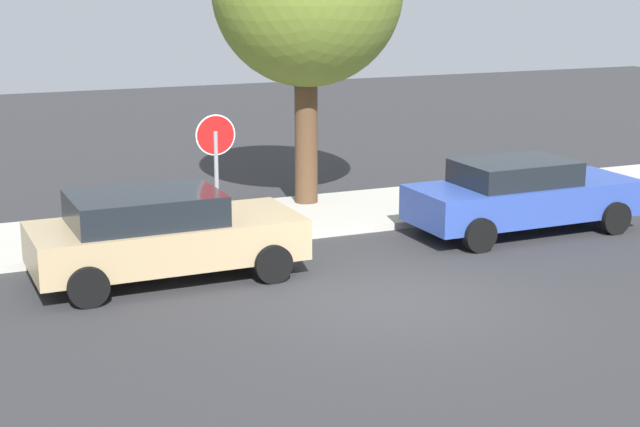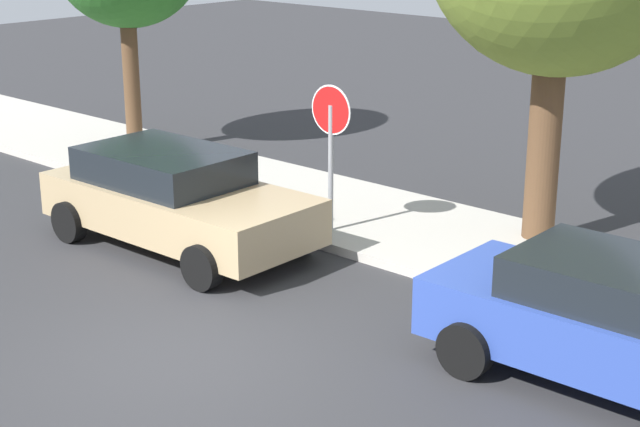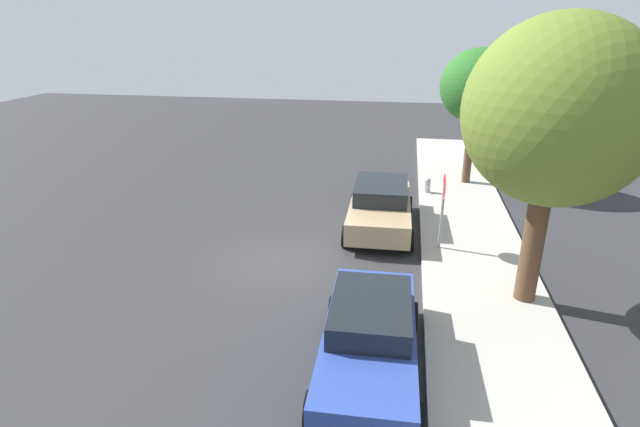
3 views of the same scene
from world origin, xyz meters
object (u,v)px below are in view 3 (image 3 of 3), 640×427
Objects in this scene: stop_sign at (443,199)px; street_tree_mid_block at (558,114)px; street_tree_near_corner at (479,87)px; parked_car_blue at (370,337)px; parked_car_tan at (380,206)px; fire_hydrant at (427,187)px.

stop_sign is 0.37× the size of street_tree_mid_block.
stop_sign is 7.30m from street_tree_near_corner.
street_tree_near_corner is (-6.76, 1.54, 2.30)m from stop_sign.
stop_sign is 0.53× the size of parked_car_blue.
stop_sign is at bearing 164.11° from parked_car_blue.
parked_car_blue is (7.15, 0.22, -0.02)m from parked_car_tan.
stop_sign reaches higher than parked_car_blue.
parked_car_blue is 6.01m from street_tree_mid_block.
street_tree_mid_block is at bearing 42.28° from parked_car_tan.
street_tree_near_corner is at bearing 167.20° from stop_sign.
stop_sign is 3.38× the size of fire_hydrant.
parked_car_tan is 7.00m from street_tree_near_corner.
street_tree_mid_block is at bearing 36.37° from stop_sign.
street_tree_near_corner is 9.40m from street_tree_mid_block.
stop_sign reaches higher than fire_hydrant.
street_tree_near_corner reaches higher than stop_sign.
parked_car_blue is at bearing 1.72° from parked_car_tan.
parked_car_blue reaches higher than fire_hydrant.
parked_car_tan is 3.91m from fire_hydrant.
stop_sign is at bearing -12.80° from street_tree_near_corner.
parked_car_blue is at bearing -49.35° from street_tree_mid_block.
street_tree_near_corner is at bearing 165.78° from parked_car_blue.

